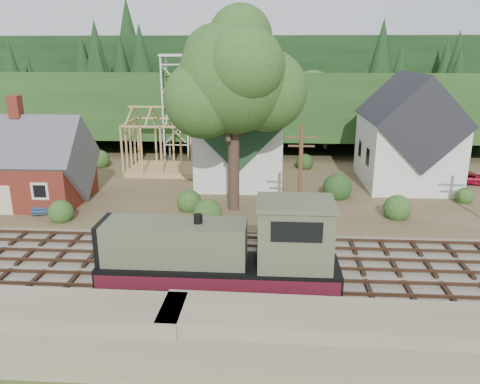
{
  "coord_description": "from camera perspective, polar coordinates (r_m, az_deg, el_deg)",
  "views": [
    {
      "loc": [
        4.89,
        -26.29,
        12.84
      ],
      "look_at": [
        2.77,
        6.0,
        3.0
      ],
      "focal_mm": 35.0,
      "sensor_mm": 36.0,
      "label": 1
    }
  ],
  "objects": [
    {
      "name": "car_red",
      "position": [
        50.99,
        26.29,
        1.56
      ],
      "size": [
        4.4,
        2.62,
        1.14
      ],
      "primitive_type": "imported",
      "rotation": [
        0.0,
        0.0,
        1.39
      ],
      "color": "#AF0E28",
      "rests_on": "village_flat"
    },
    {
      "name": "ground",
      "position": [
        29.66,
        -6.18,
        -8.84
      ],
      "size": [
        140.0,
        140.0,
        0.0
      ],
      "primitive_type": "plane",
      "color": "#384C1E",
      "rests_on": "ground"
    },
    {
      "name": "timber_frame",
      "position": [
        50.42,
        -8.83,
        5.77
      ],
      "size": [
        8.2,
        6.2,
        6.99
      ],
      "color": "tan",
      "rests_on": "village_flat"
    },
    {
      "name": "church",
      "position": [
        46.69,
        0.16,
        7.47
      ],
      "size": [
        8.4,
        15.17,
        13.0
      ],
      "color": "silver",
      "rests_on": "village_flat"
    },
    {
      "name": "telegraph_pole_near",
      "position": [
        32.71,
        7.33,
        1.54
      ],
      "size": [
        2.2,
        0.28,
        8.0
      ],
      "color": "#4C331E",
      "rests_on": "ground"
    },
    {
      "name": "railroad_bed",
      "position": [
        29.63,
        -6.18,
        -8.7
      ],
      "size": [
        64.0,
        11.0,
        0.16
      ],
      "primitive_type": "cube",
      "color": "#726B5B",
      "rests_on": "ground"
    },
    {
      "name": "farmhouse",
      "position": [
        47.82,
        19.74,
        6.32
      ],
      "size": [
        8.4,
        10.8,
        10.6
      ],
      "color": "silver",
      "rests_on": "village_flat"
    },
    {
      "name": "depot",
      "position": [
        43.81,
        -24.86,
        2.63
      ],
      "size": [
        10.8,
        7.41,
        9.0
      ],
      "color": "#5D1F15",
      "rests_on": "village_flat"
    },
    {
      "name": "village_flat",
      "position": [
        46.33,
        -2.44,
        1.0
      ],
      "size": [
        64.0,
        26.0,
        0.3
      ],
      "primitive_type": "cube",
      "color": "brown",
      "rests_on": "ground"
    },
    {
      "name": "ridge",
      "position": [
        85.4,
        0.44,
        8.27
      ],
      "size": [
        80.0,
        20.0,
        12.0
      ],
      "primitive_type": "cube",
      "color": "black",
      "rests_on": "ground"
    },
    {
      "name": "hillside",
      "position": [
        69.66,
        -0.33,
        6.29
      ],
      "size": [
        70.0,
        28.96,
        12.74
      ],
      "primitive_type": "cube",
      "rotation": [
        -0.17,
        0.0,
        0.0
      ],
      "color": "#1E3F19",
      "rests_on": "ground"
    },
    {
      "name": "locomotive",
      "position": [
        25.68,
        -1.5,
        -7.44
      ],
      "size": [
        12.93,
        3.23,
        5.15
      ],
      "color": "black",
      "rests_on": "railroad_bed"
    },
    {
      "name": "lattice_tower",
      "position": [
        55.44,
        -7.8,
        13.86
      ],
      "size": [
        3.2,
        3.2,
        12.12
      ],
      "color": "silver",
      "rests_on": "village_flat"
    },
    {
      "name": "car_blue",
      "position": [
        41.47,
        -22.86,
        -1.18
      ],
      "size": [
        2.3,
        3.83,
        1.22
      ],
      "primitive_type": "imported",
      "rotation": [
        0.0,
        0.0,
        0.26
      ],
      "color": "#5885BD",
      "rests_on": "village_flat"
    },
    {
      "name": "big_tree",
      "position": [
        36.57,
        -0.53,
        12.8
      ],
      "size": [
        10.9,
        8.4,
        14.7
      ],
      "color": "#38281E",
      "rests_on": "village_flat"
    },
    {
      "name": "embankment",
      "position": [
        22.48,
        -10.01,
        -18.22
      ],
      "size": [
        64.0,
        5.0,
        1.6
      ],
      "primitive_type": "cube",
      "color": "#7F7259",
      "rests_on": "ground"
    }
  ]
}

